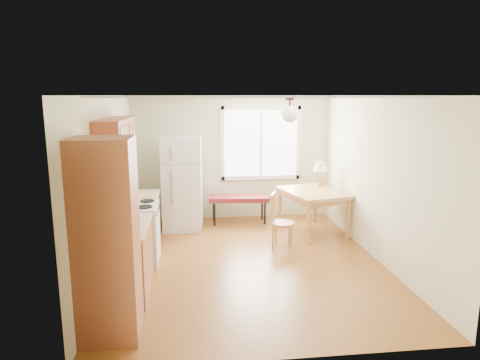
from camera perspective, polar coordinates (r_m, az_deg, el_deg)
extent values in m
cube|color=#5D3313|center=(6.68, 1.02, -10.82)|extent=(4.60, 5.60, 0.12)
cube|color=white|center=(6.19, 1.10, 11.17)|extent=(4.60, 5.60, 0.12)
cube|color=beige|center=(8.76, -1.12, 2.97)|extent=(4.60, 0.10, 2.50)
cube|color=beige|center=(3.93, 5.96, -7.41)|extent=(4.60, 0.10, 2.50)
cube|color=beige|center=(6.37, -17.07, -0.64)|extent=(0.10, 5.60, 2.50)
cube|color=beige|center=(6.87, 17.83, 0.15)|extent=(0.10, 5.60, 2.50)
cube|color=brown|center=(4.61, -17.32, -7.69)|extent=(0.60, 0.60, 2.10)
cube|color=brown|center=(5.74, -15.13, -10.36)|extent=(0.60, 1.10, 0.86)
cube|color=tan|center=(5.59, -15.26, -6.06)|extent=(0.62, 1.14, 0.04)
cube|color=silver|center=(6.71, -13.63, -6.94)|extent=(0.65, 0.76, 0.90)
cube|color=brown|center=(7.43, -13.13, -5.30)|extent=(0.60, 0.60, 0.86)
cube|color=brown|center=(6.10, -16.12, 4.63)|extent=(0.33, 1.60, 0.70)
cube|color=white|center=(8.79, 2.79, 4.95)|extent=(1.50, 0.02, 1.35)
cylinder|color=black|center=(6.71, 6.67, 10.76)|extent=(0.14, 0.14, 0.06)
cylinder|color=black|center=(6.71, 6.65, 9.91)|extent=(0.03, 0.03, 0.16)
sphere|color=white|center=(6.72, 6.63, 8.71)|extent=(0.26, 0.26, 0.26)
cube|color=silver|center=(8.15, -7.68, -0.40)|extent=(0.76, 0.76, 1.76)
cube|color=gray|center=(7.72, -7.81, 2.07)|extent=(0.72, 0.02, 0.02)
cube|color=gray|center=(7.75, -9.10, 0.28)|extent=(0.03, 0.03, 1.05)
cube|color=#551419|center=(8.49, -0.14, -2.46)|extent=(1.22, 0.54, 0.09)
cylinder|color=black|center=(8.35, -3.41, -4.63)|extent=(0.04, 0.04, 0.46)
cylinder|color=black|center=(8.46, 3.34, -4.42)|extent=(0.04, 0.04, 0.46)
cylinder|color=black|center=(8.67, -3.54, -4.04)|extent=(0.04, 0.04, 0.46)
cylinder|color=black|center=(8.78, 2.97, -3.85)|extent=(0.04, 0.04, 0.46)
cube|color=#AB7742|center=(7.97, 9.70, -1.64)|extent=(1.23, 1.45, 0.06)
cube|color=#AB7742|center=(7.99, 9.68, -2.20)|extent=(1.11, 1.33, 0.10)
cylinder|color=#AB7742|center=(7.41, 9.15, -5.75)|extent=(0.07, 0.07, 0.72)
cylinder|color=#AB7742|center=(7.83, 14.24, -5.02)|extent=(0.07, 0.07, 0.72)
cylinder|color=#AB7742|center=(8.35, 5.28, -3.71)|extent=(0.07, 0.07, 0.72)
cylinder|color=#AB7742|center=(8.73, 10.00, -3.18)|extent=(0.07, 0.07, 0.72)
cylinder|color=#AB7742|center=(7.20, 5.69, -5.80)|extent=(0.40, 0.40, 0.05)
cylinder|color=#AB7742|center=(7.16, 4.42, -7.59)|extent=(0.04, 0.04, 0.40)
cylinder|color=#AB7742|center=(7.12, 6.58, -7.73)|extent=(0.04, 0.04, 0.40)
cylinder|color=#AB7742|center=(7.41, 4.77, -6.93)|extent=(0.04, 0.04, 0.40)
cylinder|color=#AB7742|center=(7.37, 6.86, -7.07)|extent=(0.04, 0.04, 0.40)
cylinder|color=#B48439|center=(8.39, 10.60, -0.44)|extent=(0.13, 0.13, 0.11)
cylinder|color=#B48439|center=(8.36, 10.64, 0.55)|extent=(0.02, 0.02, 0.18)
cone|color=white|center=(8.33, 10.68, 1.79)|extent=(0.28, 0.28, 0.18)
cube|color=black|center=(5.39, -15.93, -6.14)|extent=(0.18, 0.21, 0.07)
cube|color=black|center=(5.27, -16.16, -4.75)|extent=(0.16, 0.07, 0.25)
cylinder|color=black|center=(5.40, -15.91, -5.11)|extent=(0.12, 0.12, 0.11)
cylinder|color=red|center=(5.68, -15.48, -4.69)|extent=(0.12, 0.12, 0.17)
sphere|color=red|center=(5.65, -15.54, -3.55)|extent=(0.06, 0.06, 0.06)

